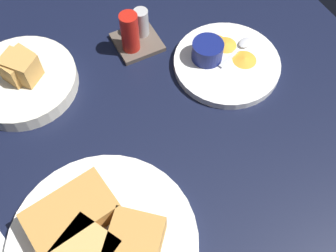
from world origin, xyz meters
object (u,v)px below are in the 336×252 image
(sandwich_half_near, at_px, (72,215))
(bread_basket_rear, at_px, (22,79))
(plate_sandwich_main, at_px, (103,242))
(plate_chips_companion, at_px, (227,64))
(spoon_by_gravy_ramekin, at_px, (241,46))
(ramekin_light_gravy, at_px, (207,50))
(condiment_caddy, at_px, (135,33))
(spoon_by_dark_ramekin, at_px, (114,244))

(sandwich_half_near, distance_m, bread_basket_rear, 0.30)
(plate_sandwich_main, xyz_separation_m, plate_chips_companion, (0.35, 0.22, 0.00))
(plate_chips_companion, height_order, spoon_by_gravy_ramekin, spoon_by_gravy_ramekin)
(plate_sandwich_main, distance_m, spoon_by_gravy_ramekin, 0.46)
(sandwich_half_near, relative_size, ramekin_light_gravy, 2.31)
(ramekin_light_gravy, bearing_deg, bread_basket_rear, 162.34)
(spoon_by_gravy_ramekin, height_order, bread_basket_rear, bread_basket_rear)
(condiment_caddy, bearing_deg, ramekin_light_gravy, -45.30)
(spoon_by_dark_ramekin, xyz_separation_m, ramekin_light_gravy, (0.31, 0.26, 0.02))
(spoon_by_dark_ramekin, height_order, bread_basket_rear, bread_basket_rear)
(sandwich_half_near, distance_m, spoon_by_dark_ramekin, 0.08)
(sandwich_half_near, height_order, bread_basket_rear, bread_basket_rear)
(ramekin_light_gravy, bearing_deg, condiment_caddy, 134.70)
(spoon_by_gravy_ramekin, distance_m, condiment_caddy, 0.22)
(spoon_by_dark_ramekin, relative_size, spoon_by_gravy_ramekin, 1.03)
(plate_sandwich_main, distance_m, bread_basket_rear, 0.35)
(plate_sandwich_main, relative_size, condiment_caddy, 3.08)
(spoon_by_dark_ramekin, xyz_separation_m, bread_basket_rear, (-0.03, 0.36, 0.00))
(plate_chips_companion, bearing_deg, condiment_caddy, 135.88)
(ramekin_light_gravy, height_order, condiment_caddy, condiment_caddy)
(plate_sandwich_main, bearing_deg, spoon_by_dark_ramekin, -41.92)
(sandwich_half_near, bearing_deg, condiment_caddy, 51.36)
(plate_sandwich_main, relative_size, bread_basket_rear, 1.40)
(sandwich_half_near, height_order, condiment_caddy, condiment_caddy)
(plate_sandwich_main, xyz_separation_m, spoon_by_gravy_ramekin, (0.40, 0.23, 0.01))
(plate_chips_companion, xyz_separation_m, bread_basket_rear, (-0.37, 0.14, 0.01))
(condiment_caddy, bearing_deg, spoon_by_gravy_ramekin, -32.84)
(plate_sandwich_main, xyz_separation_m, condiment_caddy, (0.22, 0.35, 0.03))
(spoon_by_dark_ramekin, bearing_deg, ramekin_light_gravy, 39.62)
(plate_sandwich_main, distance_m, spoon_by_dark_ramekin, 0.02)
(ramekin_light_gravy, xyz_separation_m, condiment_caddy, (-0.11, 0.11, -0.00))
(bread_basket_rear, distance_m, condiment_caddy, 0.24)
(ramekin_light_gravy, height_order, spoon_by_gravy_ramekin, ramekin_light_gravy)
(plate_chips_companion, bearing_deg, plate_sandwich_main, -148.51)
(plate_sandwich_main, bearing_deg, spoon_by_gravy_ramekin, 30.52)
(plate_sandwich_main, distance_m, plate_chips_companion, 0.42)
(bread_basket_rear, bearing_deg, sandwich_half_near, -90.96)
(spoon_by_gravy_ramekin, bearing_deg, bread_basket_rear, 164.16)
(spoon_by_dark_ramekin, distance_m, condiment_caddy, 0.42)
(ramekin_light_gravy, distance_m, condiment_caddy, 0.15)
(spoon_by_dark_ramekin, relative_size, condiment_caddy, 1.05)
(spoon_by_dark_ramekin, xyz_separation_m, plate_chips_companion, (0.34, 0.23, -0.01))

